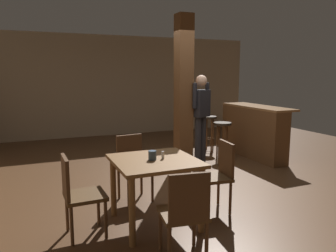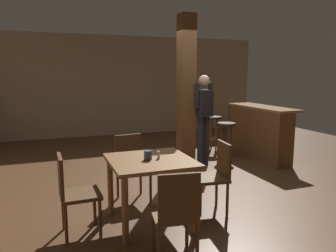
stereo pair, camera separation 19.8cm
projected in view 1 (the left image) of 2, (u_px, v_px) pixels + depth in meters
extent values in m
plane|color=#4C301C|center=(192.00, 179.00, 5.50)|extent=(10.80, 10.80, 0.00)
cube|color=gray|center=(121.00, 86.00, 9.37)|extent=(8.00, 0.10, 2.80)
cube|color=brown|center=(184.00, 93.00, 6.02)|extent=(0.28, 0.28, 2.80)
cube|color=brown|center=(155.00, 161.00, 3.75)|extent=(0.94, 0.94, 0.04)
cylinder|color=brown|center=(173.00, 179.00, 4.33)|extent=(0.07, 0.07, 0.74)
cylinder|color=brown|center=(113.00, 187.00, 4.02)|extent=(0.07, 0.07, 0.74)
cylinder|color=brown|center=(202.00, 200.00, 3.60)|extent=(0.07, 0.07, 0.74)
cylinder|color=brown|center=(132.00, 212.00, 3.30)|extent=(0.07, 0.07, 0.74)
cube|color=#4C3319|center=(135.00, 169.00, 4.48)|extent=(0.47, 0.47, 0.04)
cube|color=#4C301C|center=(129.00, 150.00, 4.61)|extent=(0.38, 0.08, 0.45)
cylinder|color=#4C301C|center=(152.00, 187.00, 4.46)|extent=(0.04, 0.04, 0.43)
cylinder|color=#4C301C|center=(129.00, 191.00, 4.28)|extent=(0.04, 0.04, 0.43)
cylinder|color=#4C301C|center=(141.00, 179.00, 4.76)|extent=(0.04, 0.04, 0.43)
cylinder|color=#4C301C|center=(119.00, 183.00, 4.58)|extent=(0.04, 0.04, 0.43)
cube|color=#4C3319|center=(183.00, 214.00, 3.07)|extent=(0.48, 0.48, 0.04)
cube|color=#4C301C|center=(189.00, 198.00, 2.85)|extent=(0.38, 0.09, 0.45)
cylinder|color=#4C301C|center=(160.00, 230.00, 3.23)|extent=(0.04, 0.04, 0.43)
cylinder|color=#4C301C|center=(194.00, 226.00, 3.31)|extent=(0.04, 0.04, 0.43)
cylinder|color=#4C301C|center=(169.00, 248.00, 2.89)|extent=(0.04, 0.04, 0.43)
cylinder|color=#4C301C|center=(207.00, 243.00, 2.98)|extent=(0.04, 0.04, 0.43)
cube|color=#4C3319|center=(212.00, 178.00, 4.13)|extent=(0.47, 0.47, 0.04)
cube|color=#4C301C|center=(226.00, 159.00, 4.15)|extent=(0.08, 0.38, 0.45)
cylinder|color=#4C301C|center=(204.00, 201.00, 3.95)|extent=(0.04, 0.04, 0.43)
cylinder|color=#4C301C|center=(194.00, 191.00, 4.28)|extent=(0.04, 0.04, 0.43)
cylinder|color=#4C301C|center=(230.00, 198.00, 4.05)|extent=(0.04, 0.04, 0.43)
cylinder|color=#4C301C|center=(218.00, 189.00, 4.38)|extent=(0.04, 0.04, 0.43)
cube|color=#4C3319|center=(85.00, 196.00, 3.51)|extent=(0.43, 0.43, 0.04)
cube|color=#4C301C|center=(66.00, 178.00, 3.40)|extent=(0.05, 0.38, 0.45)
cylinder|color=#4C301C|center=(98.00, 207.00, 3.77)|extent=(0.04, 0.04, 0.43)
cylinder|color=#4C301C|center=(106.00, 219.00, 3.46)|extent=(0.04, 0.04, 0.43)
cylinder|color=#4C301C|center=(67.00, 212.00, 3.63)|extent=(0.04, 0.04, 0.43)
cylinder|color=#4C301C|center=(72.00, 225.00, 3.32)|extent=(0.04, 0.04, 0.43)
cylinder|color=#33475B|center=(152.00, 155.00, 3.72)|extent=(0.09, 0.09, 0.11)
cylinder|color=silver|center=(163.00, 155.00, 3.77)|extent=(0.03, 0.03, 0.09)
cube|color=black|center=(201.00, 103.00, 6.09)|extent=(0.39, 0.33, 0.50)
sphere|color=tan|center=(201.00, 81.00, 6.03)|extent=(0.28, 0.28, 0.21)
cylinder|color=#232328|center=(203.00, 141.00, 6.27)|extent=(0.16, 0.16, 0.95)
cylinder|color=#232328|center=(198.00, 142.00, 6.15)|extent=(0.16, 0.16, 0.95)
cylinder|color=black|center=(207.00, 95.00, 6.21)|extent=(0.11, 0.11, 0.46)
cylinder|color=black|center=(195.00, 96.00, 5.93)|extent=(0.11, 0.11, 0.46)
cube|color=brown|center=(258.00, 107.00, 6.85)|extent=(0.56, 1.79, 0.04)
cube|color=brown|center=(253.00, 132.00, 6.90)|extent=(0.36, 1.79, 1.04)
cylinder|color=#2D2319|center=(223.00, 124.00, 6.80)|extent=(0.37, 0.37, 0.05)
torus|color=brown|center=(222.00, 146.00, 6.87)|extent=(0.26, 0.26, 0.02)
cylinder|color=brown|center=(219.00, 140.00, 6.96)|extent=(0.03, 0.03, 0.69)
cylinder|color=brown|center=(225.00, 142.00, 6.75)|extent=(0.03, 0.03, 0.69)
cylinder|color=brown|center=(227.00, 141.00, 6.90)|extent=(0.03, 0.03, 0.69)
cylinder|color=brown|center=(217.00, 142.00, 6.81)|extent=(0.03, 0.03, 0.69)
cylinder|color=#2D2319|center=(209.00, 117.00, 7.46)|extent=(0.33, 0.33, 0.05)
torus|color=brown|center=(209.00, 139.00, 7.54)|extent=(0.24, 0.24, 0.02)
cylinder|color=brown|center=(207.00, 133.00, 7.62)|extent=(0.03, 0.03, 0.73)
cylinder|color=brown|center=(211.00, 135.00, 7.42)|extent=(0.03, 0.03, 0.73)
cylinder|color=brown|center=(213.00, 134.00, 7.56)|extent=(0.03, 0.03, 0.73)
cylinder|color=brown|center=(205.00, 135.00, 7.48)|extent=(0.03, 0.03, 0.73)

